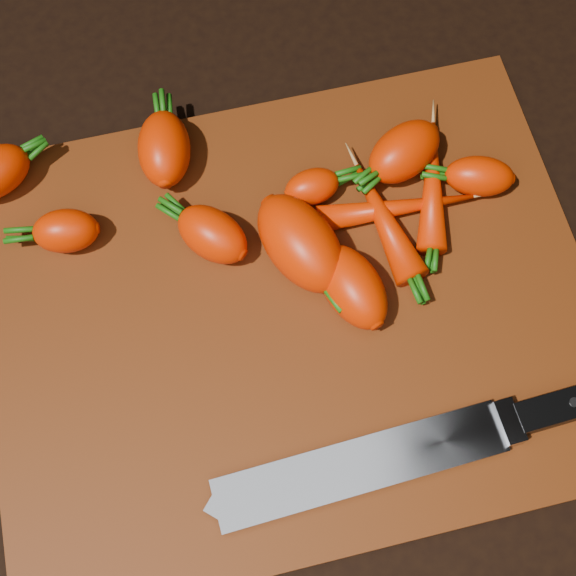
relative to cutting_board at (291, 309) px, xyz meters
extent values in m
cube|color=black|center=(0.00, 0.00, -0.01)|extent=(2.00, 2.00, 0.01)
cube|color=#612709|center=(0.00, 0.00, 0.00)|extent=(0.50, 0.40, 0.01)
ellipsoid|color=#ED2A00|center=(-0.17, 0.10, 0.02)|extent=(0.06, 0.04, 0.04)
ellipsoid|color=#ED2A00|center=(0.02, 0.04, 0.03)|extent=(0.09, 0.11, 0.06)
ellipsoid|color=#ED2A00|center=(0.05, 0.00, 0.03)|extent=(0.07, 0.09, 0.05)
ellipsoid|color=#ED2A00|center=(0.13, 0.11, 0.03)|extent=(0.08, 0.07, 0.05)
ellipsoid|color=#ED2A00|center=(0.04, 0.10, 0.02)|extent=(0.05, 0.04, 0.03)
ellipsoid|color=#ED2A00|center=(0.18, 0.07, 0.02)|extent=(0.07, 0.05, 0.03)
ellipsoid|color=#ED2A00|center=(0.14, 0.08, 0.02)|extent=(0.06, 0.13, 0.03)
ellipsoid|color=#ED2A00|center=(0.11, 0.06, 0.02)|extent=(0.14, 0.03, 0.02)
ellipsoid|color=#ED2A00|center=(0.09, 0.05, 0.02)|extent=(0.05, 0.12, 0.03)
ellipsoid|color=#ED2A00|center=(-0.05, 0.07, 0.03)|extent=(0.07, 0.08, 0.04)
ellipsoid|color=#ED2A00|center=(-0.07, 0.16, 0.03)|extent=(0.06, 0.08, 0.05)
cube|color=gray|center=(-0.09, -0.14, 0.02)|extent=(0.23, 0.05, 0.00)
cube|color=gray|center=(0.03, -0.14, 0.02)|extent=(0.02, 0.04, 0.02)
cube|color=black|center=(0.10, -0.14, 0.02)|extent=(0.13, 0.03, 0.02)
cylinder|color=#B2B2B7|center=(0.08, -0.14, 0.02)|extent=(0.01, 0.01, 0.00)
camera|label=1|loc=(-0.06, -0.22, 0.63)|focal=50.00mm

